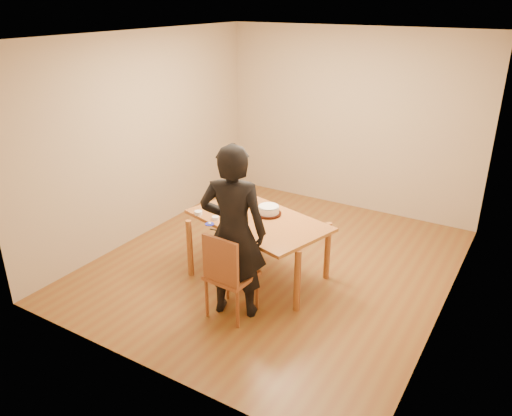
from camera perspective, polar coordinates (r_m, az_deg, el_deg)
The scene contains 16 objects.
room_shell at distance 6.01m, azimuth 4.00°, elevation 6.35°, with size 4.00×4.50×2.70m.
dining_table at distance 5.66m, azimuth 0.26°, elevation -1.41°, with size 1.56×0.93×0.04m, color brown.
dining_chair at distance 5.14m, azimuth -2.78°, elevation -7.69°, with size 0.44×0.44×0.04m, color brown.
cake_plate at distance 5.75m, azimuth 1.44°, elevation -0.65°, with size 0.30×0.30×0.02m, color #B4280C.
cake at distance 5.73m, azimuth 1.45°, elevation -0.20°, with size 0.24×0.24×0.08m, color white.
frosting_dome at distance 5.71m, azimuth 1.45°, elevation 0.27°, with size 0.23×0.23×0.03m, color white.
frosting_tub at distance 5.32m, azimuth -2.37°, elevation -2.43°, with size 0.09×0.09×0.08m, color white.
frosting_lid at distance 5.53m, azimuth -5.32°, elevation -1.84°, with size 0.10×0.10×0.01m, color #181E9D.
frosting_dollop at distance 5.53m, azimuth -5.33°, elevation -1.72°, with size 0.04×0.04×0.02m, color white.
ramekin_green at distance 5.64m, azimuth -4.67°, elevation -1.15°, with size 0.08×0.08×0.04m, color white.
ramekin_yellow at distance 5.82m, azimuth -3.80°, elevation -0.29°, with size 0.09×0.09×0.04m, color white.
ramekin_multi at distance 5.79m, azimuth -6.61°, elevation -0.55°, with size 0.09×0.09×0.04m, color white.
candy_box_pink at distance 6.29m, azimuth -4.04°, elevation 1.41°, with size 0.14×0.07×0.02m, color #BF2C79.
candy_box_green at distance 6.28m, azimuth -4.06°, elevation 1.61°, with size 0.13×0.07×0.02m, color green.
spatula at distance 5.39m, azimuth -4.52°, elevation -2.55°, with size 0.16×0.02×0.01m, color black.
person at distance 4.95m, azimuth -2.60°, elevation -2.83°, with size 0.67×0.44×1.83m, color black.
Camera 1 is at (2.62, -4.79, 3.08)m, focal length 35.00 mm.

